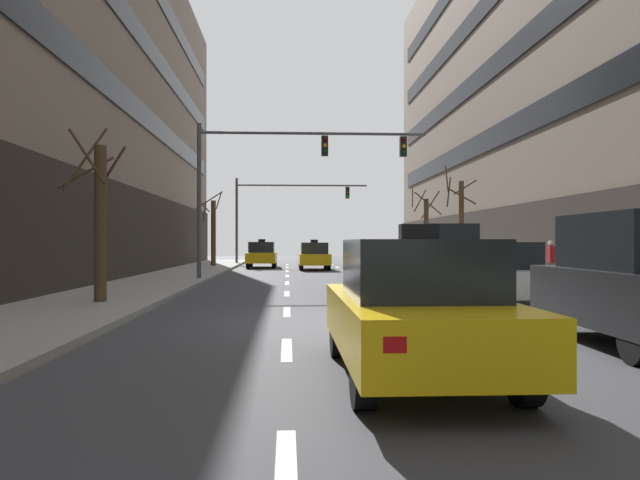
{
  "coord_description": "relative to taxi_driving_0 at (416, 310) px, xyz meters",
  "views": [
    {
      "loc": [
        -1.61,
        -12.27,
        1.63
      ],
      "look_at": [
        0.21,
        21.65,
        1.75
      ],
      "focal_mm": 34.24,
      "sensor_mm": 36.0,
      "label": 1
    }
  ],
  "objects": [
    {
      "name": "ground_plane",
      "position": [
        0.07,
        5.04,
        -0.82
      ],
      "size": [
        120.0,
        120.0,
        0.0
      ],
      "primitive_type": "plane",
      "color": "#38383D"
    },
    {
      "name": "sidewalk_left",
      "position": [
        -6.6,
        5.04,
        -0.75
      ],
      "size": [
        3.62,
        80.0,
        0.14
      ],
      "primitive_type": "cube",
      "color": "gray",
      "rests_on": "ground"
    },
    {
      "name": "lane_stripe_l1_s2",
      "position": [
        -1.55,
        -2.96,
        -0.82
      ],
      "size": [
        0.16,
        2.0,
        0.01
      ],
      "primitive_type": "cube",
      "color": "silver",
      "rests_on": "ground"
    },
    {
      "name": "lane_stripe_l1_s3",
      "position": [
        -1.55,
        2.04,
        -0.82
      ],
      "size": [
        0.16,
        2.0,
        0.01
      ],
      "primitive_type": "cube",
      "color": "silver",
      "rests_on": "ground"
    },
    {
      "name": "lane_stripe_l1_s4",
      "position": [
        -1.55,
        7.04,
        -0.82
      ],
      "size": [
        0.16,
        2.0,
        0.01
      ],
      "primitive_type": "cube",
      "color": "silver",
      "rests_on": "ground"
    },
    {
      "name": "lane_stripe_l1_s5",
      "position": [
        -1.55,
        12.04,
        -0.82
      ],
      "size": [
        0.16,
        2.0,
        0.01
      ],
      "primitive_type": "cube",
      "color": "silver",
      "rests_on": "ground"
    },
    {
      "name": "lane_stripe_l1_s6",
      "position": [
        -1.55,
        17.04,
        -0.82
      ],
      "size": [
        0.16,
        2.0,
        0.01
      ],
      "primitive_type": "cube",
      "color": "silver",
      "rests_on": "ground"
    },
    {
      "name": "lane_stripe_l1_s7",
      "position": [
        -1.55,
        22.04,
        -0.82
      ],
      "size": [
        0.16,
        2.0,
        0.01
      ],
      "primitive_type": "cube",
      "color": "silver",
      "rests_on": "ground"
    },
    {
      "name": "lane_stripe_l1_s8",
      "position": [
        -1.55,
        27.04,
        -0.82
      ],
      "size": [
        0.16,
        2.0,
        0.01
      ],
      "primitive_type": "cube",
      "color": "silver",
      "rests_on": "ground"
    },
    {
      "name": "lane_stripe_l1_s9",
      "position": [
        -1.55,
        32.04,
        -0.82
      ],
      "size": [
        0.16,
        2.0,
        0.01
      ],
      "primitive_type": "cube",
      "color": "silver",
      "rests_on": "ground"
    },
    {
      "name": "lane_stripe_l1_s10",
      "position": [
        -1.55,
        37.04,
        -0.82
      ],
      "size": [
        0.16,
        2.0,
        0.01
      ],
      "primitive_type": "cube",
      "color": "silver",
      "rests_on": "ground"
    },
    {
      "name": "lane_stripe_l2_s3",
      "position": [
        1.69,
        2.04,
        -0.82
      ],
      "size": [
        0.16,
        2.0,
        0.01
      ],
      "primitive_type": "cube",
      "color": "silver",
      "rests_on": "ground"
    },
    {
      "name": "lane_stripe_l2_s4",
      "position": [
        1.69,
        7.04,
        -0.82
      ],
      "size": [
        0.16,
        2.0,
        0.01
      ],
      "primitive_type": "cube",
      "color": "silver",
      "rests_on": "ground"
    },
    {
      "name": "lane_stripe_l2_s5",
      "position": [
        1.69,
        12.04,
        -0.82
      ],
      "size": [
        0.16,
        2.0,
        0.01
      ],
      "primitive_type": "cube",
      "color": "silver",
      "rests_on": "ground"
    },
    {
      "name": "lane_stripe_l2_s6",
      "position": [
        1.69,
        17.04,
        -0.82
      ],
      "size": [
        0.16,
        2.0,
        0.01
      ],
      "primitive_type": "cube",
      "color": "silver",
      "rests_on": "ground"
    },
    {
      "name": "lane_stripe_l2_s7",
      "position": [
        1.69,
        22.04,
        -0.82
      ],
      "size": [
        0.16,
        2.0,
        0.01
      ],
      "primitive_type": "cube",
      "color": "silver",
      "rests_on": "ground"
    },
    {
      "name": "lane_stripe_l2_s8",
      "position": [
        1.69,
        27.04,
        -0.82
      ],
      "size": [
        0.16,
        2.0,
        0.01
      ],
      "primitive_type": "cube",
      "color": "silver",
      "rests_on": "ground"
    },
    {
      "name": "lane_stripe_l2_s9",
      "position": [
        1.69,
        32.04,
        -0.82
      ],
      "size": [
        0.16,
        2.0,
        0.01
      ],
      "primitive_type": "cube",
      "color": "silver",
      "rests_on": "ground"
    },
    {
      "name": "lane_stripe_l2_s10",
      "position": [
        1.69,
        37.04,
        -0.82
      ],
      "size": [
        0.16,
        2.0,
        0.01
      ],
      "primitive_type": "cube",
      "color": "silver",
      "rests_on": "ground"
    },
    {
      "name": "taxi_driving_0",
      "position": [
        0.0,
        0.0,
        0.0
      ],
      "size": [
        1.87,
        4.44,
        1.84
      ],
      "color": "black",
      "rests_on": "ground"
    },
    {
      "name": "taxi_driving_1",
      "position": [
        0.05,
        28.83,
        -0.03
      ],
      "size": [
        1.79,
        4.28,
        1.78
      ],
      "color": "black",
      "rests_on": "ground"
    },
    {
      "name": "taxi_driving_2",
      "position": [
        -3.16,
        31.98,
        -0.01
      ],
      "size": [
        1.88,
        4.41,
        1.82
      ],
      "color": "black",
      "rests_on": "ground"
    },
    {
      "name": "car_parked_1",
      "position": [
        3.88,
        1.88,
        0.22
      ],
      "size": [
        1.91,
        4.34,
        2.08
      ],
      "color": "black",
      "rests_on": "ground"
    },
    {
      "name": "car_parked_2",
      "position": [
        3.88,
        8.2,
        -0.02
      ],
      "size": [
        1.87,
        4.37,
        1.63
      ],
      "color": "black",
      "rests_on": "ground"
    },
    {
      "name": "car_parked_3",
      "position": [
        3.88,
        13.54,
        0.29
      ],
      "size": [
        2.06,
        4.67,
        2.24
      ],
      "color": "black",
      "rests_on": "ground"
    },
    {
      "name": "traffic_signal_0",
      "position": [
        -1.85,
        18.24,
        4.0
      ],
      "size": [
        9.58,
        0.35,
        6.42
      ],
      "color": "#4C4C51",
      "rests_on": "sidewalk_left"
    },
    {
      "name": "traffic_signal_1",
      "position": [
        -2.19,
        37.04,
        3.6
      ],
      "size": [
        9.55,
        0.34,
        6.12
      ],
      "color": "#4C4C51",
      "rests_on": "sidewalk_left"
    },
    {
      "name": "street_tree_0",
      "position": [
        -6.27,
        8.39,
        1.41
      ],
      "size": [
        1.66,
        1.79,
        4.52
      ],
      "color": "#4C3823",
      "rests_on": "sidewalk_left"
    },
    {
      "name": "street_tree_1",
      "position": [
        -6.26,
        31.89,
        1.52
      ],
      "size": [
        1.78,
        2.04,
        4.83
      ],
      "color": "#4C3823",
      "rests_on": "sidewalk_left"
    },
    {
      "name": "street_tree_2",
      "position": [
        6.34,
        20.14,
        1.67
      ],
      "size": [
        1.58,
        1.6,
        5.06
      ],
      "color": "#4C3823",
      "rests_on": "sidewalk_right"
    },
    {
      "name": "street_tree_3",
      "position": [
        6.36,
        27.17,
        1.51
      ],
      "size": [
        1.79,
        1.8,
        4.72
      ],
      "color": "#4C3823",
      "rests_on": "sidewalk_right"
    },
    {
      "name": "pedestrian_1",
      "position": [
        7.62,
        13.5,
        0.21
      ],
      "size": [
        0.2,
        0.53,
        1.55
      ],
      "color": "brown",
      "rests_on": "sidewalk_right"
    }
  ]
}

